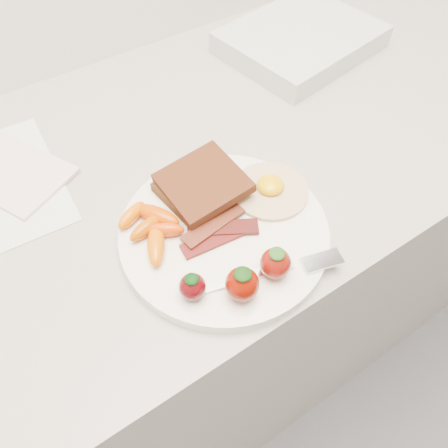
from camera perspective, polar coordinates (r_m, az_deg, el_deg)
counter at (r=1.04m, az=-3.57°, el=-9.14°), size 2.00×0.60×0.90m
plate at (r=0.57m, az=-0.00°, el=-1.15°), size 0.27×0.27×0.02m
toast_lower at (r=0.59m, az=-3.20°, el=4.42°), size 0.11×0.11×0.01m
toast_upper at (r=0.58m, az=-2.78°, el=5.39°), size 0.10×0.10×0.02m
fried_egg at (r=0.60m, az=6.04°, el=4.55°), size 0.13×0.13×0.02m
bacon_strips at (r=0.55m, az=-0.89°, el=-0.85°), size 0.11×0.07×0.01m
baby_carrots at (r=0.56m, az=-9.39°, el=-0.35°), size 0.08×0.11×0.02m
strawberries at (r=0.50m, az=2.55°, el=-6.91°), size 0.13×0.06×0.05m
fork at (r=0.53m, az=7.49°, el=-5.89°), size 0.17×0.07×0.00m
notepad at (r=0.71m, az=-25.86°, el=6.04°), size 0.17×0.19×0.01m
appliance at (r=0.90m, az=10.00°, el=22.63°), size 0.30×0.25×0.04m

